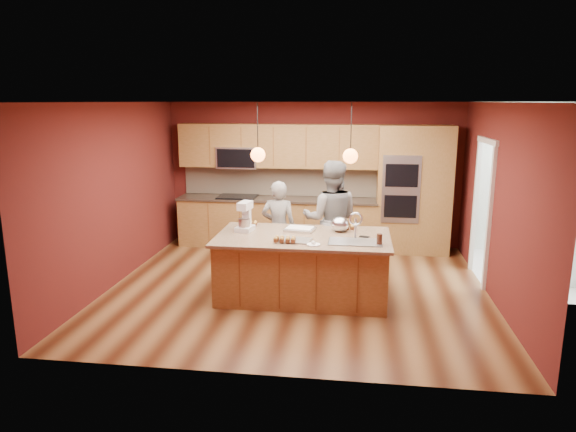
# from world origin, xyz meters

# --- Properties ---
(floor) EXTENTS (5.50, 5.50, 0.00)m
(floor) POSITION_xyz_m (0.00, 0.00, 0.00)
(floor) COLOR #43200F
(floor) RESTS_ON ground
(ceiling) EXTENTS (5.50, 5.50, 0.00)m
(ceiling) POSITION_xyz_m (0.00, 0.00, 2.70)
(ceiling) COLOR white
(ceiling) RESTS_ON ground
(wall_back) EXTENTS (5.50, 0.00, 5.50)m
(wall_back) POSITION_xyz_m (0.00, 2.50, 1.35)
(wall_back) COLOR #521715
(wall_back) RESTS_ON ground
(wall_front) EXTENTS (5.50, 0.00, 5.50)m
(wall_front) POSITION_xyz_m (0.00, -2.50, 1.35)
(wall_front) COLOR #521715
(wall_front) RESTS_ON ground
(wall_left) EXTENTS (0.00, 5.00, 5.00)m
(wall_left) POSITION_xyz_m (-2.75, 0.00, 1.35)
(wall_left) COLOR #521715
(wall_left) RESTS_ON ground
(wall_right) EXTENTS (0.00, 5.00, 5.00)m
(wall_right) POSITION_xyz_m (2.75, 0.00, 1.35)
(wall_right) COLOR #521715
(wall_right) RESTS_ON ground
(cabinet_run) EXTENTS (3.74, 0.64, 2.30)m
(cabinet_run) POSITION_xyz_m (-0.68, 2.25, 0.98)
(cabinet_run) COLOR brown
(cabinet_run) RESTS_ON floor
(oven_column) EXTENTS (1.30, 0.62, 2.30)m
(oven_column) POSITION_xyz_m (1.85, 2.19, 1.15)
(oven_column) COLOR brown
(oven_column) RESTS_ON floor
(doorway_trim) EXTENTS (0.08, 1.11, 2.20)m
(doorway_trim) POSITION_xyz_m (2.73, 0.80, 1.05)
(doorway_trim) COLOR silver
(doorway_trim) RESTS_ON wall_right
(pendant_left) EXTENTS (0.20, 0.20, 0.80)m
(pendant_left) POSITION_xyz_m (-0.51, -0.28, 2.00)
(pendant_left) COLOR black
(pendant_left) RESTS_ON ceiling
(pendant_right) EXTENTS (0.20, 0.20, 0.80)m
(pendant_right) POSITION_xyz_m (0.73, -0.28, 2.00)
(pendant_right) COLOR black
(pendant_right) RESTS_ON ceiling
(island) EXTENTS (2.41, 1.35, 1.27)m
(island) POSITION_xyz_m (0.13, -0.29, 0.45)
(island) COLOR brown
(island) RESTS_ON floor
(person_left) EXTENTS (0.55, 0.36, 1.51)m
(person_left) POSITION_xyz_m (-0.38, 0.64, 0.75)
(person_left) COLOR black
(person_left) RESTS_ON floor
(person_right) EXTENTS (0.90, 0.71, 1.83)m
(person_right) POSITION_xyz_m (0.45, 0.64, 0.92)
(person_right) COLOR gray
(person_right) RESTS_ON floor
(stand_mixer) EXTENTS (0.27, 0.34, 0.42)m
(stand_mixer) POSITION_xyz_m (-0.75, -0.10, 1.07)
(stand_mixer) COLOR silver
(stand_mixer) RESTS_ON island
(sheet_cake) EXTENTS (0.47, 0.37, 0.05)m
(sheet_cake) POSITION_xyz_m (0.03, -0.00, 0.91)
(sheet_cake) COLOR silver
(sheet_cake) RESTS_ON island
(cooling_rack) EXTENTS (0.47, 0.37, 0.02)m
(cooling_rack) POSITION_xyz_m (0.02, -0.56, 0.90)
(cooling_rack) COLOR #A5A8AC
(cooling_rack) RESTS_ON island
(mixing_bowl) EXTENTS (0.26, 0.26, 0.22)m
(mixing_bowl) POSITION_xyz_m (0.61, 0.03, 0.99)
(mixing_bowl) COLOR silver
(mixing_bowl) RESTS_ON island
(plate) EXTENTS (0.18, 0.18, 0.01)m
(plate) POSITION_xyz_m (0.29, -0.74, 0.89)
(plate) COLOR white
(plate) RESTS_ON island
(tumbler) EXTENTS (0.07, 0.07, 0.14)m
(tumbler) POSITION_xyz_m (1.14, -0.59, 0.96)
(tumbler) COLOR #391E13
(tumbler) RESTS_ON island
(phone) EXTENTS (0.14, 0.10, 0.01)m
(phone) POSITION_xyz_m (0.95, -0.24, 0.89)
(phone) COLOR black
(phone) RESTS_ON island
(cupcakes_left) EXTENTS (0.21, 0.14, 0.06)m
(cupcakes_left) POSITION_xyz_m (-0.74, 0.22, 0.92)
(cupcakes_left) COLOR #B88A39
(cupcakes_left) RESTS_ON island
(cupcakes_rack) EXTENTS (0.31, 0.15, 0.07)m
(cupcakes_rack) POSITION_xyz_m (-0.09, -0.69, 0.94)
(cupcakes_rack) COLOR #B88A39
(cupcakes_rack) RESTS_ON island
(cupcakes_right) EXTENTS (0.22, 0.29, 0.06)m
(cupcakes_right) POSITION_xyz_m (0.71, 0.25, 0.92)
(cupcakes_right) COLOR #B88A39
(cupcakes_right) RESTS_ON island
(dryer) EXTENTS (0.67, 0.69, 1.05)m
(dryer) POSITION_xyz_m (4.17, 1.59, 0.52)
(dryer) COLOR silver
(dryer) RESTS_ON floor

